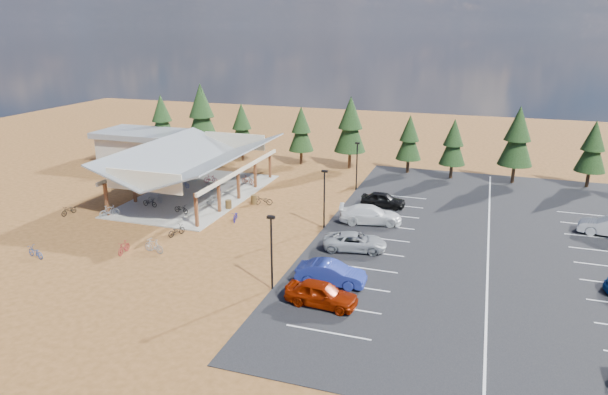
{
  "coord_description": "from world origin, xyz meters",
  "views": [
    {
      "loc": [
        17.29,
        -39.97,
        16.63
      ],
      "look_at": [
        2.39,
        4.38,
        1.77
      ],
      "focal_mm": 32.0,
      "sensor_mm": 36.0,
      "label": 1
    }
  ],
  "objects_px": {
    "bike_6": "(215,187)",
    "bike_9": "(109,211)",
    "bike_1": "(155,198)",
    "car_2": "(355,242)",
    "bike_10": "(35,252)",
    "bike_11": "(124,247)",
    "lamp_post_1": "(324,195)",
    "bike_2": "(183,184)",
    "trash_bin_0": "(229,205)",
    "lamp_post_0": "(271,247)",
    "bike_7": "(248,180)",
    "bike_4": "(181,209)",
    "bike_0": "(150,202)",
    "outbuilding": "(143,145)",
    "lamp_post_2": "(357,163)",
    "bike_3": "(211,179)",
    "bike_14": "(235,216)",
    "bike_8": "(69,210)",
    "car_1": "(331,273)",
    "bike_13": "(154,246)",
    "trash_bin_1": "(254,200)",
    "bike_5": "(214,201)",
    "bike_16": "(263,200)",
    "car_4": "(383,200)",
    "car_3": "(370,215)",
    "car_0": "(321,294)",
    "bike_pavilion": "(196,159)",
    "bike_12": "(176,230)"
  },
  "relations": [
    {
      "from": "lamp_post_2",
      "to": "bike_3",
      "type": "bearing_deg",
      "value": -170.06
    },
    {
      "from": "lamp_post_0",
      "to": "bike_7",
      "type": "xyz_separation_m",
      "value": [
        -11.69,
        22.05,
        -2.4
      ]
    },
    {
      "from": "bike_9",
      "to": "bike_10",
      "type": "relative_size",
      "value": 1.05
    },
    {
      "from": "car_0",
      "to": "lamp_post_2",
      "type": "bearing_deg",
      "value": 12.72
    },
    {
      "from": "outbuilding",
      "to": "bike_2",
      "type": "bearing_deg",
      "value": -39.87
    },
    {
      "from": "bike_1",
      "to": "car_2",
      "type": "bearing_deg",
      "value": -108.31
    },
    {
      "from": "bike_8",
      "to": "bike_3",
      "type": "bearing_deg",
      "value": 66.4
    },
    {
      "from": "bike_3",
      "to": "bike_9",
      "type": "relative_size",
      "value": 0.83
    },
    {
      "from": "bike_10",
      "to": "car_1",
      "type": "xyz_separation_m",
      "value": [
        22.2,
        2.86,
        0.36
      ]
    },
    {
      "from": "bike_7",
      "to": "car_3",
      "type": "distance_m",
      "value": 17.07
    },
    {
      "from": "car_4",
      "to": "bike_2",
      "type": "bearing_deg",
      "value": 93.64
    },
    {
      "from": "lamp_post_0",
      "to": "car_2",
      "type": "distance_m",
      "value": 9.17
    },
    {
      "from": "trash_bin_0",
      "to": "bike_12",
      "type": "bearing_deg",
      "value": -98.16
    },
    {
      "from": "bike_0",
      "to": "bike_5",
      "type": "height_order",
      "value": "bike_5"
    },
    {
      "from": "bike_2",
      "to": "bike_4",
      "type": "distance_m",
      "value": 8.39
    },
    {
      "from": "bike_14",
      "to": "car_0",
      "type": "relative_size",
      "value": 0.38
    },
    {
      "from": "lamp_post_1",
      "to": "bike_2",
      "type": "distance_m",
      "value": 19.0
    },
    {
      "from": "car_0",
      "to": "bike_16",
      "type": "bearing_deg",
      "value": 37.02
    },
    {
      "from": "bike_2",
      "to": "bike_5",
      "type": "relative_size",
      "value": 0.93
    },
    {
      "from": "bike_6",
      "to": "bike_5",
      "type": "bearing_deg",
      "value": -136.62
    },
    {
      "from": "lamp_post_2",
      "to": "car_4",
      "type": "relative_size",
      "value": 1.22
    },
    {
      "from": "trash_bin_0",
      "to": "car_2",
      "type": "bearing_deg",
      "value": -22.98
    },
    {
      "from": "bike_5",
      "to": "bike_4",
      "type": "bearing_deg",
      "value": 149.18
    },
    {
      "from": "lamp_post_2",
      "to": "bike_8",
      "type": "relative_size",
      "value": 2.97
    },
    {
      "from": "car_3",
      "to": "trash_bin_1",
      "type": "bearing_deg",
      "value": 70.27
    },
    {
      "from": "bike_2",
      "to": "bike_3",
      "type": "height_order",
      "value": "bike_3"
    },
    {
      "from": "car_2",
      "to": "bike_11",
      "type": "bearing_deg",
      "value": 99.85
    },
    {
      "from": "car_4",
      "to": "bike_10",
      "type": "bearing_deg",
      "value": 133.72
    },
    {
      "from": "bike_6",
      "to": "car_2",
      "type": "bearing_deg",
      "value": -103.8
    },
    {
      "from": "bike_6",
      "to": "bike_10",
      "type": "bearing_deg",
      "value": -177.91
    },
    {
      "from": "bike_2",
      "to": "bike_4",
      "type": "relative_size",
      "value": 0.95
    },
    {
      "from": "bike_6",
      "to": "bike_9",
      "type": "bearing_deg",
      "value": 166.71
    },
    {
      "from": "bike_3",
      "to": "bike_14",
      "type": "xyz_separation_m",
      "value": [
        7.83,
        -10.1,
        -0.1
      ]
    },
    {
      "from": "lamp_post_1",
      "to": "bike_0",
      "type": "relative_size",
      "value": 3.13
    },
    {
      "from": "bike_5",
      "to": "bike_14",
      "type": "xyz_separation_m",
      "value": [
        3.72,
        -3.06,
        -0.14
      ]
    },
    {
      "from": "bike_13",
      "to": "trash_bin_1",
      "type": "bearing_deg",
      "value": -179.76
    },
    {
      "from": "bike_pavilion",
      "to": "outbuilding",
      "type": "height_order",
      "value": "bike_pavilion"
    },
    {
      "from": "bike_5",
      "to": "bike_8",
      "type": "xyz_separation_m",
      "value": [
        -11.53,
        -6.42,
        -0.14
      ]
    },
    {
      "from": "bike_16",
      "to": "car_4",
      "type": "distance_m",
      "value": 11.57
    },
    {
      "from": "bike_16",
      "to": "bike_8",
      "type": "bearing_deg",
      "value": -72.45
    },
    {
      "from": "bike_10",
      "to": "bike_4",
      "type": "bearing_deg",
      "value": 171.11
    },
    {
      "from": "lamp_post_0",
      "to": "car_0",
      "type": "xyz_separation_m",
      "value": [
        3.73,
        -1.08,
        -2.16
      ]
    },
    {
      "from": "bike_0",
      "to": "bike_6",
      "type": "distance_m",
      "value": 7.29
    },
    {
      "from": "car_2",
      "to": "car_0",
      "type": "bearing_deg",
      "value": 169.65
    },
    {
      "from": "bike_6",
      "to": "bike_10",
      "type": "height_order",
      "value": "bike_6"
    },
    {
      "from": "trash_bin_0",
      "to": "bike_6",
      "type": "xyz_separation_m",
      "value": [
        -3.76,
        4.39,
        0.14
      ]
    },
    {
      "from": "lamp_post_2",
      "to": "bike_3",
      "type": "distance_m",
      "value": 16.22
    },
    {
      "from": "bike_8",
      "to": "bike_0",
      "type": "bearing_deg",
      "value": 40.75
    },
    {
      "from": "bike_0",
      "to": "outbuilding",
      "type": "bearing_deg",
      "value": 44.36
    },
    {
      "from": "outbuilding",
      "to": "bike_6",
      "type": "height_order",
      "value": "outbuilding"
    }
  ]
}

